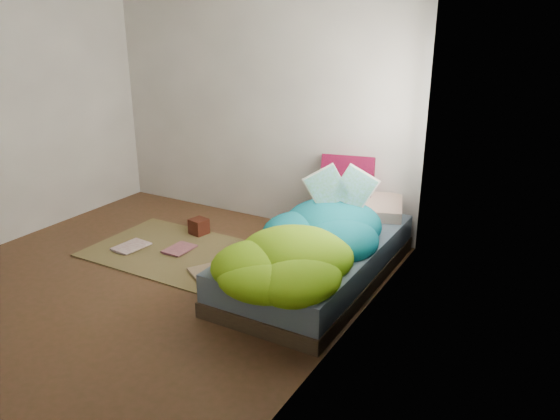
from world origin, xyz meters
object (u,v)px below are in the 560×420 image
(bed, at_px, (318,261))
(floor_book_b, at_px, (171,247))
(open_book, at_px, (341,176))
(floor_book_a, at_px, (123,244))
(pillow_magenta, at_px, (347,182))
(wooden_box, at_px, (199,226))

(bed, relative_size, floor_book_b, 6.90)
(bed, xyz_separation_m, floor_book_b, (-1.47, -0.14, -0.14))
(open_book, xyz_separation_m, floor_book_a, (-1.97, -0.61, -0.81))
(open_book, bearing_deg, pillow_magenta, 83.97)
(open_book, relative_size, wooden_box, 3.18)
(wooden_box, bearing_deg, pillow_magenta, 25.20)
(bed, distance_m, pillow_magenta, 1.01)
(floor_book_b, bearing_deg, floor_book_a, -158.49)
(floor_book_a, bearing_deg, wooden_box, 58.04)
(pillow_magenta, xyz_separation_m, open_book, (0.20, -0.61, 0.24))
(pillow_magenta, distance_m, floor_book_a, 2.22)
(bed, bearing_deg, open_book, 78.98)
(bed, distance_m, open_book, 0.73)
(wooden_box, bearing_deg, floor_book_a, -127.07)
(wooden_box, height_order, floor_book_b, wooden_box)
(pillow_magenta, relative_size, floor_book_b, 1.72)
(bed, relative_size, pillow_magenta, 4.01)
(open_book, distance_m, floor_book_b, 1.78)
(floor_book_b, bearing_deg, wooden_box, 89.60)
(floor_book_b, bearing_deg, bed, 6.21)
(open_book, height_order, floor_book_a, open_book)
(open_book, height_order, floor_book_b, open_book)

